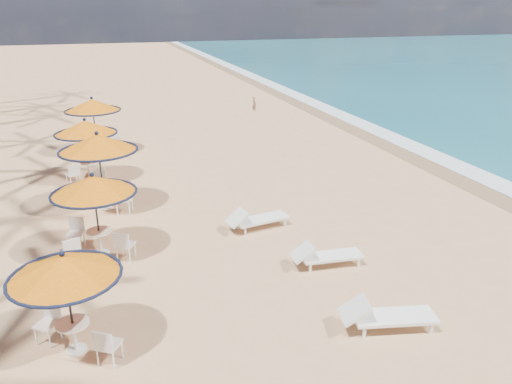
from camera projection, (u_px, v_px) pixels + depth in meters
ground at (324, 298)px, 11.24m from camera, size 160.00×160.00×0.00m
foam_strip at (417, 148)px, 22.80m from camera, size 1.20×140.00×0.04m
wetsand_band at (399, 150)px, 22.54m from camera, size 1.40×140.00×0.02m
station_0 at (65, 276)px, 8.98m from camera, size 2.04×2.04×2.13m
station_1 at (93, 196)px, 12.63m from camera, size 2.17×2.17×2.27m
station_2 at (99, 150)px, 15.53m from camera, size 2.45×2.45×2.55m
station_3 at (86, 135)px, 18.20m from camera, size 2.26×2.26×2.36m
station_4 at (94, 112)px, 21.58m from camera, size 2.39×2.39×2.49m
lounger_near at (385, 315)px, 10.07m from camera, size 2.04×1.02×0.70m
lounger_mid at (325, 255)px, 12.52m from camera, size 1.85×0.73×0.65m
lounger_far at (256, 219)px, 14.59m from camera, size 1.95×0.90×0.67m
person at (254, 103)px, 30.65m from camera, size 0.31×0.38×0.91m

